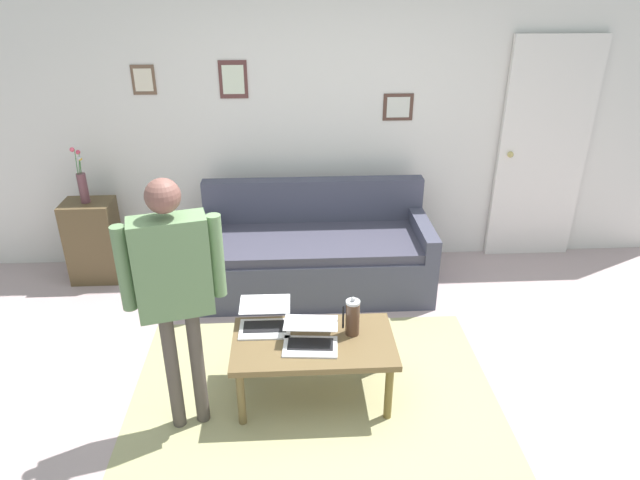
{
  "coord_description": "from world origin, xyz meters",
  "views": [
    {
      "loc": [
        0.25,
        2.72,
        2.53
      ],
      "look_at": [
        0.05,
        -0.85,
        0.8
      ],
      "focal_mm": 31.48,
      "sensor_mm": 36.0,
      "label": 1
    }
  ],
  "objects_px": {
    "laptop_left": "(265,320)",
    "french_press": "(352,317)",
    "side_shelf": "(94,241)",
    "coffee_table": "(314,347)",
    "person_standing": "(173,278)",
    "couch": "(315,254)",
    "laptop_center": "(310,338)",
    "flower_vase": "(82,184)",
    "interior_door": "(542,152)"
  },
  "relations": [
    {
      "from": "laptop_left",
      "to": "french_press",
      "type": "distance_m",
      "value": 0.57
    },
    {
      "from": "french_press",
      "to": "side_shelf",
      "type": "height_order",
      "value": "side_shelf"
    },
    {
      "from": "side_shelf",
      "to": "coffee_table",
      "type": "bearing_deg",
      "value": 138.14
    },
    {
      "from": "side_shelf",
      "to": "person_standing",
      "type": "relative_size",
      "value": 0.46
    },
    {
      "from": "french_press",
      "to": "person_standing",
      "type": "distance_m",
      "value": 1.14
    },
    {
      "from": "couch",
      "to": "french_press",
      "type": "distance_m",
      "value": 1.4
    },
    {
      "from": "side_shelf",
      "to": "person_standing",
      "type": "bearing_deg",
      "value": 120.57
    },
    {
      "from": "laptop_center",
      "to": "flower_vase",
      "type": "relative_size",
      "value": 0.74
    },
    {
      "from": "couch",
      "to": "french_press",
      "type": "relative_size",
      "value": 7.14
    },
    {
      "from": "french_press",
      "to": "coffee_table",
      "type": "bearing_deg",
      "value": 14.17
    },
    {
      "from": "coffee_table",
      "to": "french_press",
      "type": "bearing_deg",
      "value": -165.83
    },
    {
      "from": "person_standing",
      "to": "french_press",
      "type": "bearing_deg",
      "value": -165.85
    },
    {
      "from": "interior_door",
      "to": "laptop_center",
      "type": "height_order",
      "value": "interior_door"
    },
    {
      "from": "interior_door",
      "to": "laptop_center",
      "type": "bearing_deg",
      "value": 42.09
    },
    {
      "from": "french_press",
      "to": "side_shelf",
      "type": "distance_m",
      "value": 2.67
    },
    {
      "from": "laptop_center",
      "to": "side_shelf",
      "type": "height_order",
      "value": "side_shelf"
    },
    {
      "from": "laptop_center",
      "to": "side_shelf",
      "type": "relative_size",
      "value": 0.49
    },
    {
      "from": "interior_door",
      "to": "person_standing",
      "type": "relative_size",
      "value": 1.29
    },
    {
      "from": "couch",
      "to": "side_shelf",
      "type": "distance_m",
      "value": 1.97
    },
    {
      "from": "couch",
      "to": "french_press",
      "type": "height_order",
      "value": "couch"
    },
    {
      "from": "laptop_left",
      "to": "laptop_center",
      "type": "height_order",
      "value": "laptop_left"
    },
    {
      "from": "coffee_table",
      "to": "laptop_center",
      "type": "bearing_deg",
      "value": 60.71
    },
    {
      "from": "laptop_left",
      "to": "flower_vase",
      "type": "height_order",
      "value": "flower_vase"
    },
    {
      "from": "interior_door",
      "to": "french_press",
      "type": "xyz_separation_m",
      "value": [
        1.94,
        1.89,
        -0.46
      ]
    },
    {
      "from": "coffee_table",
      "to": "flower_vase",
      "type": "height_order",
      "value": "flower_vase"
    },
    {
      "from": "french_press",
      "to": "flower_vase",
      "type": "bearing_deg",
      "value": -37.3
    },
    {
      "from": "side_shelf",
      "to": "flower_vase",
      "type": "height_order",
      "value": "flower_vase"
    },
    {
      "from": "laptop_center",
      "to": "person_standing",
      "type": "relative_size",
      "value": 0.23
    },
    {
      "from": "coffee_table",
      "to": "laptop_center",
      "type": "height_order",
      "value": "laptop_center"
    },
    {
      "from": "laptop_left",
      "to": "coffee_table",
      "type": "bearing_deg",
      "value": 150.24
    },
    {
      "from": "couch",
      "to": "laptop_center",
      "type": "height_order",
      "value": "couch"
    },
    {
      "from": "couch",
      "to": "laptop_left",
      "type": "bearing_deg",
      "value": 72.97
    },
    {
      "from": "side_shelf",
      "to": "person_standing",
      "type": "height_order",
      "value": "person_standing"
    },
    {
      "from": "laptop_left",
      "to": "couch",
      "type": "bearing_deg",
      "value": -107.03
    },
    {
      "from": "couch",
      "to": "person_standing",
      "type": "height_order",
      "value": "person_standing"
    },
    {
      "from": "laptop_left",
      "to": "flower_vase",
      "type": "bearing_deg",
      "value": -43.85
    },
    {
      "from": "laptop_center",
      "to": "couch",
      "type": "bearing_deg",
      "value": -93.82
    },
    {
      "from": "interior_door",
      "to": "flower_vase",
      "type": "bearing_deg",
      "value": 3.93
    },
    {
      "from": "coffee_table",
      "to": "laptop_left",
      "type": "relative_size",
      "value": 2.98
    },
    {
      "from": "couch",
      "to": "side_shelf",
      "type": "bearing_deg",
      "value": -7.1
    },
    {
      "from": "laptop_center",
      "to": "interior_door",
      "type": "bearing_deg",
      "value": -137.91
    },
    {
      "from": "interior_door",
      "to": "couch",
      "type": "xyz_separation_m",
      "value": [
        2.11,
        0.52,
        -0.72
      ]
    },
    {
      "from": "laptop_left",
      "to": "french_press",
      "type": "xyz_separation_m",
      "value": [
        -0.56,
        0.11,
        0.08
      ]
    },
    {
      "from": "couch",
      "to": "side_shelf",
      "type": "height_order",
      "value": "couch"
    },
    {
      "from": "side_shelf",
      "to": "french_press",
      "type": "bearing_deg",
      "value": 142.73
    },
    {
      "from": "person_standing",
      "to": "coffee_table",
      "type": "bearing_deg",
      "value": -165.86
    },
    {
      "from": "couch",
      "to": "flower_vase",
      "type": "distance_m",
      "value": 2.05
    },
    {
      "from": "coffee_table",
      "to": "side_shelf",
      "type": "height_order",
      "value": "side_shelf"
    },
    {
      "from": "laptop_center",
      "to": "french_press",
      "type": "height_order",
      "value": "french_press"
    },
    {
      "from": "french_press",
      "to": "flower_vase",
      "type": "distance_m",
      "value": 2.69
    }
  ]
}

